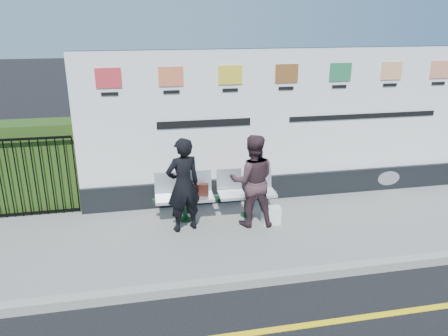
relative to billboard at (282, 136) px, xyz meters
name	(u,v)px	position (x,y,z in m)	size (l,w,h in m)	color
ground	(337,321)	(-0.50, -3.85, -1.42)	(80.00, 80.00, 0.00)	black
pavement	(277,229)	(-0.50, -1.35, -1.36)	(14.00, 3.00, 0.12)	slate
kerb	(308,274)	(-0.50, -2.85, -1.35)	(14.00, 0.18, 0.14)	gray
yellow_line	(337,321)	(-0.50, -3.85, -1.42)	(14.00, 0.10, 0.01)	yellow
billboard	(282,136)	(0.00, 0.00, 0.00)	(8.00, 0.30, 3.00)	black
hedge	(22,166)	(-5.08, 0.45, -0.45)	(2.35, 0.70, 1.70)	#274314
railing	(17,178)	(-5.08, 0.00, -0.53)	(2.05, 0.06, 1.54)	black
bench	(216,206)	(-1.51, -0.79, -1.06)	(2.22, 0.58, 0.48)	silver
woman_left	(183,185)	(-2.15, -1.14, -0.46)	(0.61, 0.40, 1.68)	black
woman_right	(252,181)	(-0.92, -1.16, -0.46)	(0.81, 0.63, 1.67)	#3C272D
handbag_brown	(200,189)	(-1.80, -0.78, -0.71)	(0.29, 0.12, 0.23)	black
carrier_bag_white	(271,215)	(-0.57, -1.22, -1.14)	(0.33, 0.20, 0.33)	white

